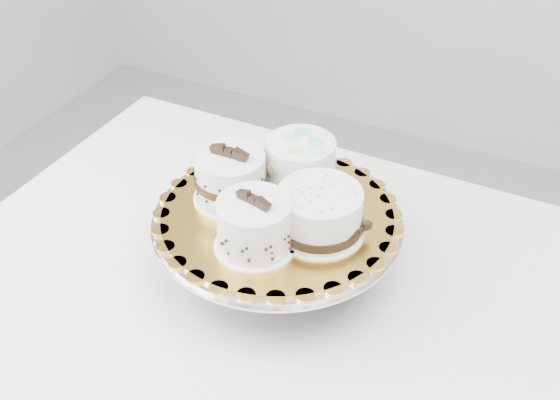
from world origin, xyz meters
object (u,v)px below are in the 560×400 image
at_px(cake_ribbon, 320,213).
at_px(cake_banded, 231,179).
at_px(cake_stand, 277,232).
at_px(cake_swirl, 254,226).
at_px(table, 303,322).
at_px(cake_dots, 300,163).
at_px(cake_board, 277,214).

bearing_deg(cake_ribbon, cake_banded, -166.43).
xyz_separation_m(cake_stand, cake_swirl, (0.00, -0.08, 0.07)).
distance_m(table, cake_swirl, 0.24).
bearing_deg(cake_stand, cake_swirl, -86.85).
xyz_separation_m(table, cake_stand, (-0.06, 0.02, 0.15)).
distance_m(cake_banded, cake_ribbon, 0.16).
height_order(cake_banded, cake_dots, cake_banded).
xyz_separation_m(table, cake_banded, (-0.14, 0.02, 0.23)).
relative_size(table, cake_ribbon, 7.47).
relative_size(cake_swirl, cake_ribbon, 0.81).
xyz_separation_m(cake_board, cake_ribbon, (0.07, -0.01, 0.04)).
height_order(table, cake_stand, cake_stand).
distance_m(cake_board, cake_dots, 0.09).
bearing_deg(cake_stand, cake_ribbon, -7.61).
bearing_deg(cake_stand, cake_banded, 177.79).
bearing_deg(table, cake_dots, 119.42).
distance_m(cake_swirl, cake_banded, 0.12).
bearing_deg(cake_board, cake_dots, 90.65).
distance_m(cake_board, cake_swirl, 0.09).
relative_size(table, cake_stand, 3.03).
relative_size(cake_stand, cake_dots, 2.71).
bearing_deg(cake_ribbon, table, -130.87).
bearing_deg(cake_swirl, cake_dots, 104.85).
relative_size(cake_banded, cake_dots, 0.84).
height_order(table, cake_banded, cake_banded).
xyz_separation_m(table, cake_dots, (-0.06, 0.10, 0.23)).
bearing_deg(cake_swirl, cake_banded, 148.35).
xyz_separation_m(cake_stand, cake_ribbon, (0.07, -0.01, 0.07)).
bearing_deg(table, cake_banded, 170.76).
xyz_separation_m(cake_stand, cake_board, (-0.00, -0.00, 0.04)).
height_order(cake_swirl, cake_ribbon, cake_swirl).
height_order(table, cake_board, cake_board).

